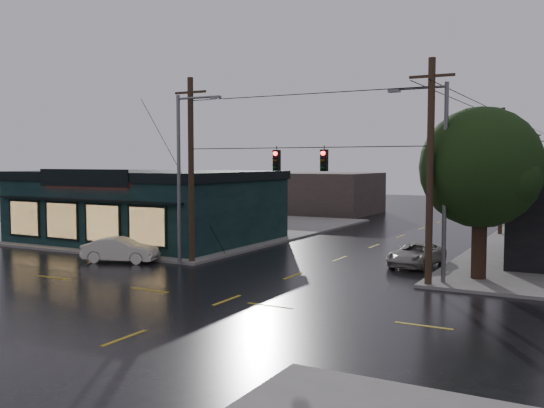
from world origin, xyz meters
The scene contains 15 objects.
ground_plane centered at (0.00, 0.00, 0.00)m, with size 160.00×160.00×0.00m, color black.
sidewalk_nw centered at (-20.00, 20.00, 0.07)m, with size 28.00×28.00×0.15m, color slate.
pizza_shop centered at (-15.00, 12.94, 2.56)m, with size 16.30×12.34×4.90m.
corner_tree centered at (8.24, 8.93, 5.31)m, with size 5.63×5.63×8.01m.
utility_pole_nw centered at (-6.50, 6.50, 0.00)m, with size 2.00×0.32×10.15m, color black, non-canonical shape.
utility_pole_ne centered at (6.50, 6.50, 0.00)m, with size 2.00×0.32×10.15m, color black, non-canonical shape.
utility_pole_far_a centered at (6.50, 28.00, 0.00)m, with size 2.00×0.32×9.65m, color black, non-canonical shape.
utility_pole_far_b centered at (6.50, 48.00, 0.00)m, with size 2.00×0.32×9.15m, color black, non-canonical shape.
utility_pole_far_c centered at (6.50, 68.00, 0.00)m, with size 2.00×0.32×9.15m, color black, non-canonical shape.
span_signal_assembly centered at (0.10, 6.50, 5.70)m, with size 13.00×0.48×1.23m.
streetlight_nw centered at (-6.80, 5.80, 0.00)m, with size 5.40×0.30×9.15m, color #5D5F61, non-canonical shape.
streetlight_ne centered at (7.00, 7.20, 0.00)m, with size 5.40×0.30×9.15m, color #5D5F61, non-canonical shape.
bg_building_west centered at (-14.00, 40.00, 2.20)m, with size 12.00×10.00×4.40m, color #3A2E2A.
sedan_cream centered at (-10.30, 5.00, 0.69)m, with size 1.46×4.19×1.38m, color beige.
suv_silver centered at (4.53, 11.73, 0.61)m, with size 2.02×4.38×1.22m, color #99968D.
Camera 1 is at (13.21, -20.36, 5.61)m, focal length 40.00 mm.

